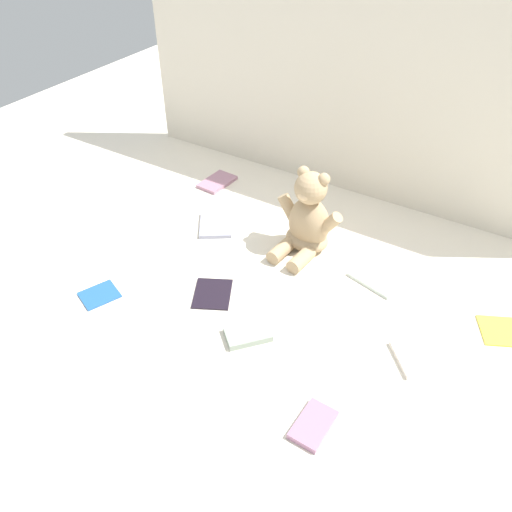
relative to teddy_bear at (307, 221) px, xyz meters
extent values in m
plane|color=silver|center=(-0.06, -0.12, -0.09)|extent=(3.20, 3.20, 0.00)
cube|color=beige|center=(-0.06, 0.38, 0.25)|extent=(1.53, 0.03, 0.70)
ellipsoid|color=tan|center=(0.00, 0.01, -0.01)|extent=(0.13, 0.11, 0.16)
ellipsoid|color=tan|center=(0.00, 0.00, -0.07)|extent=(0.14, 0.12, 0.06)
sphere|color=tan|center=(0.00, 0.00, 0.11)|extent=(0.10, 0.10, 0.09)
ellipsoid|color=beige|center=(0.00, -0.03, 0.10)|extent=(0.04, 0.03, 0.03)
sphere|color=tan|center=(-0.03, 0.02, 0.14)|extent=(0.04, 0.04, 0.03)
sphere|color=tan|center=(0.03, 0.01, 0.14)|extent=(0.04, 0.04, 0.03)
cylinder|color=tan|center=(-0.07, 0.01, 0.02)|extent=(0.08, 0.04, 0.09)
cylinder|color=tan|center=(0.07, 0.00, 0.02)|extent=(0.08, 0.04, 0.09)
cylinder|color=tan|center=(-0.04, -0.08, -0.07)|extent=(0.05, 0.09, 0.04)
cylinder|color=tan|center=(0.03, -0.08, -0.07)|extent=(0.05, 0.09, 0.04)
cube|color=silver|center=(0.23, -0.03, -0.09)|extent=(0.15, 0.12, 0.01)
cube|color=#255BA5|center=(-0.37, -0.47, -0.09)|extent=(0.11, 0.12, 0.01)
cube|color=white|center=(0.41, -0.25, -0.09)|extent=(0.12, 0.13, 0.01)
cube|color=#92A08F|center=(0.04, -0.39, -0.09)|extent=(0.12, 0.13, 0.02)
cube|color=yellow|center=(0.58, -0.04, -0.09)|extent=(0.16, 0.15, 0.01)
cube|color=#A67092|center=(0.29, -0.53, -0.09)|extent=(0.07, 0.11, 0.01)
cube|color=#A5718A|center=(-0.44, 0.16, -0.09)|extent=(0.09, 0.14, 0.01)
cube|color=#9495AD|center=(-0.29, -0.05, -0.09)|extent=(0.15, 0.16, 0.01)
cube|color=black|center=(-0.12, -0.31, -0.09)|extent=(0.14, 0.15, 0.01)
camera|label=1|loc=(0.50, -1.10, 0.85)|focal=35.91mm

